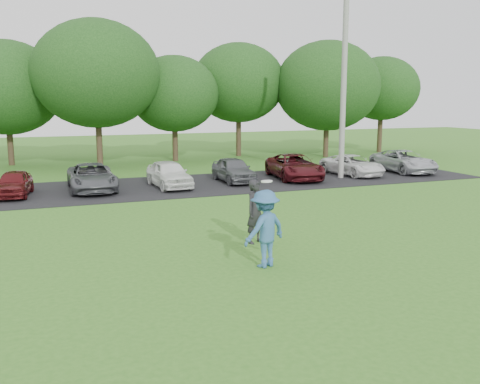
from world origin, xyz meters
The scene contains 7 objects.
ground centered at (0.00, 0.00, 0.00)m, with size 100.00×100.00×0.00m, color #346D1F.
parking_lot centered at (0.00, 13.00, 0.01)m, with size 32.00×6.50×0.03m, color black.
utility_pole centered at (9.01, 12.35, 5.10)m, with size 0.28×0.28×10.20m, color gray.
frisbee_player centered at (-0.58, 0.34, 0.95)m, with size 1.40×1.10×2.15m.
camera_bystander centered at (0.06, 2.43, 0.91)m, with size 0.78×0.67×1.81m.
parked_cars centered at (1.12, 12.98, 0.62)m, with size 28.77×4.89×1.24m.
tree_row centered at (1.51, 22.76, 4.91)m, with size 42.39×9.85×8.64m.
Camera 1 is at (-5.71, -11.21, 4.08)m, focal length 40.00 mm.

